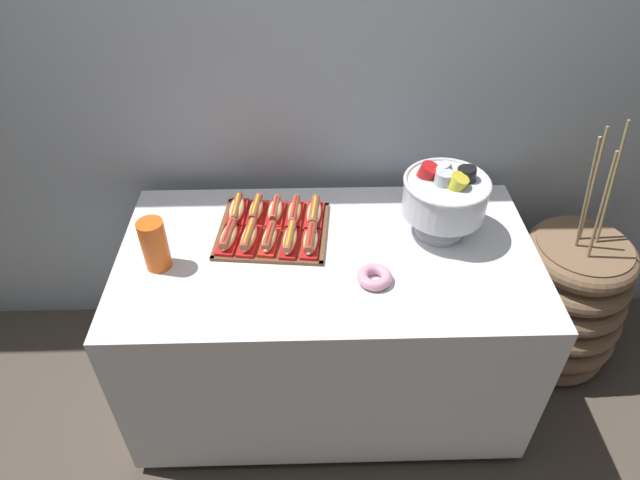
{
  "coord_description": "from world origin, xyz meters",
  "views": [
    {
      "loc": [
        -0.07,
        -1.51,
        2.12
      ],
      "look_at": [
        -0.03,
        0.03,
        0.82
      ],
      "focal_mm": 31.15,
      "sensor_mm": 36.0,
      "label": 1
    }
  ],
  "objects_px": {
    "hot_dog_6": "(256,210)",
    "donut": "(374,277)",
    "hot_dog_7": "(275,211)",
    "hot_dog_1": "(249,237)",
    "hot_dog_8": "(295,212)",
    "cup_stack": "(155,245)",
    "hot_dog_9": "(314,213)",
    "serving_tray": "(273,231)",
    "hot_dog_3": "(290,240)",
    "buffet_table": "(327,321)",
    "floor_vase": "(562,301)",
    "punch_bowl": "(445,195)",
    "hot_dog_2": "(269,239)",
    "hot_dog_5": "(237,210)",
    "hot_dog_0": "(229,237)",
    "hot_dog_4": "(311,240)"
  },
  "relations": [
    {
      "from": "hot_dog_1",
      "to": "hot_dog_3",
      "type": "height_order",
      "value": "hot_dog_1"
    },
    {
      "from": "hot_dog_8",
      "to": "cup_stack",
      "type": "relative_size",
      "value": 0.91
    },
    {
      "from": "hot_dog_7",
      "to": "floor_vase",
      "type": "bearing_deg",
      "value": -1.26
    },
    {
      "from": "hot_dog_6",
      "to": "donut",
      "type": "relative_size",
      "value": 1.33
    },
    {
      "from": "hot_dog_9",
      "to": "cup_stack",
      "type": "distance_m",
      "value": 0.6
    },
    {
      "from": "serving_tray",
      "to": "hot_dog_5",
      "type": "relative_size",
      "value": 2.43
    },
    {
      "from": "hot_dog_5",
      "to": "hot_dog_8",
      "type": "distance_m",
      "value": 0.23
    },
    {
      "from": "hot_dog_2",
      "to": "donut",
      "type": "xyz_separation_m",
      "value": [
        0.36,
        -0.19,
        -0.02
      ]
    },
    {
      "from": "hot_dog_6",
      "to": "hot_dog_1",
      "type": "bearing_deg",
      "value": -95.51
    },
    {
      "from": "hot_dog_7",
      "to": "cup_stack",
      "type": "xyz_separation_m",
      "value": [
        -0.4,
        -0.26,
        0.06
      ]
    },
    {
      "from": "hot_dog_1",
      "to": "hot_dog_5",
      "type": "height_order",
      "value": "hot_dog_1"
    },
    {
      "from": "hot_dog_1",
      "to": "hot_dog_3",
      "type": "relative_size",
      "value": 0.99
    },
    {
      "from": "punch_bowl",
      "to": "hot_dog_8",
      "type": "bearing_deg",
      "value": 170.74
    },
    {
      "from": "floor_vase",
      "to": "hot_dog_9",
      "type": "height_order",
      "value": "floor_vase"
    },
    {
      "from": "hot_dog_7",
      "to": "donut",
      "type": "distance_m",
      "value": 0.5
    },
    {
      "from": "hot_dog_3",
      "to": "punch_bowl",
      "type": "height_order",
      "value": "punch_bowl"
    },
    {
      "from": "serving_tray",
      "to": "hot_dog_6",
      "type": "relative_size",
      "value": 2.72
    },
    {
      "from": "buffet_table",
      "to": "cup_stack",
      "type": "height_order",
      "value": "cup_stack"
    },
    {
      "from": "hot_dog_0",
      "to": "hot_dog_5",
      "type": "bearing_deg",
      "value": 84.49
    },
    {
      "from": "hot_dog_9",
      "to": "hot_dog_7",
      "type": "bearing_deg",
      "value": 174.49
    },
    {
      "from": "hot_dog_9",
      "to": "punch_bowl",
      "type": "bearing_deg",
      "value": -9.85
    },
    {
      "from": "hot_dog_0",
      "to": "hot_dog_4",
      "type": "relative_size",
      "value": 1.02
    },
    {
      "from": "floor_vase",
      "to": "hot_dog_4",
      "type": "relative_size",
      "value": 6.57
    },
    {
      "from": "serving_tray",
      "to": "hot_dog_2",
      "type": "relative_size",
      "value": 2.55
    },
    {
      "from": "hot_dog_6",
      "to": "punch_bowl",
      "type": "bearing_deg",
      "value": -8.46
    },
    {
      "from": "hot_dog_6",
      "to": "hot_dog_7",
      "type": "height_order",
      "value": "same"
    },
    {
      "from": "hot_dog_1",
      "to": "hot_dog_6",
      "type": "xyz_separation_m",
      "value": [
        0.02,
        0.16,
        -0.0
      ]
    },
    {
      "from": "cup_stack",
      "to": "floor_vase",
      "type": "bearing_deg",
      "value": 7.95
    },
    {
      "from": "hot_dog_2",
      "to": "hot_dog_5",
      "type": "height_order",
      "value": "same"
    },
    {
      "from": "hot_dog_6",
      "to": "hot_dog_8",
      "type": "xyz_separation_m",
      "value": [
        0.15,
        -0.01,
        -0.0
      ]
    },
    {
      "from": "hot_dog_4",
      "to": "punch_bowl",
      "type": "xyz_separation_m",
      "value": [
        0.49,
        0.08,
        0.13
      ]
    },
    {
      "from": "buffet_table",
      "to": "hot_dog_7",
      "type": "distance_m",
      "value": 0.5
    },
    {
      "from": "hot_dog_1",
      "to": "hot_dog_7",
      "type": "height_order",
      "value": "hot_dog_1"
    },
    {
      "from": "serving_tray",
      "to": "hot_dog_1",
      "type": "distance_m",
      "value": 0.12
    },
    {
      "from": "floor_vase",
      "to": "hot_dog_8",
      "type": "distance_m",
      "value": 1.28
    },
    {
      "from": "hot_dog_7",
      "to": "hot_dog_1",
      "type": "bearing_deg",
      "value": -119.96
    },
    {
      "from": "punch_bowl",
      "to": "donut",
      "type": "distance_m",
      "value": 0.41
    },
    {
      "from": "hot_dog_1",
      "to": "cup_stack",
      "type": "xyz_separation_m",
      "value": [
        -0.31,
        -0.1,
        0.06
      ]
    },
    {
      "from": "hot_dog_6",
      "to": "hot_dog_2",
      "type": "bearing_deg",
      "value": -71.07
    },
    {
      "from": "floor_vase",
      "to": "hot_dog_7",
      "type": "height_order",
      "value": "floor_vase"
    },
    {
      "from": "cup_stack",
      "to": "donut",
      "type": "height_order",
      "value": "cup_stack"
    },
    {
      "from": "hot_dog_2",
      "to": "donut",
      "type": "bearing_deg",
      "value": -28.08
    },
    {
      "from": "buffet_table",
      "to": "hot_dog_8",
      "type": "height_order",
      "value": "hot_dog_8"
    },
    {
      "from": "cup_stack",
      "to": "hot_dog_3",
      "type": "bearing_deg",
      "value": 10.71
    },
    {
      "from": "serving_tray",
      "to": "hot_dog_3",
      "type": "relative_size",
      "value": 2.35
    },
    {
      "from": "buffet_table",
      "to": "hot_dog_5",
      "type": "relative_size",
      "value": 8.44
    },
    {
      "from": "hot_dog_8",
      "to": "hot_dog_0",
      "type": "bearing_deg",
      "value": -149.26
    },
    {
      "from": "hot_dog_5",
      "to": "hot_dog_4",
      "type": "bearing_deg",
      "value": -34.32
    },
    {
      "from": "buffet_table",
      "to": "serving_tray",
      "type": "relative_size",
      "value": 3.48
    },
    {
      "from": "hot_dog_9",
      "to": "hot_dog_4",
      "type": "bearing_deg",
      "value": -95.51
    }
  ]
}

